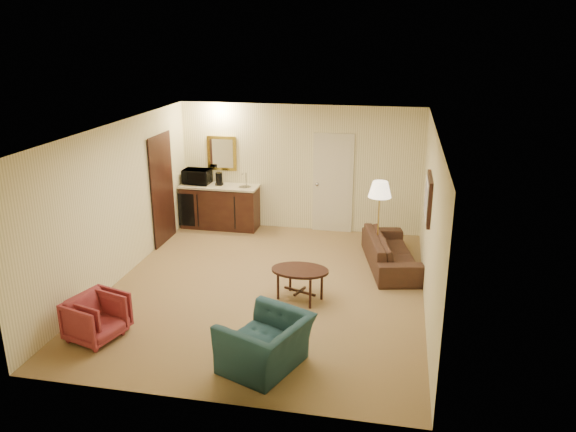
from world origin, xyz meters
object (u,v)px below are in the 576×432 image
rose_chair_near (94,317)px  teal_armchair (265,335)px  waste_bin (249,223)px  coffee_table (300,284)px  wetbar_cabinet (220,206)px  sofa (391,246)px  rose_chair_far (100,313)px  microwave (197,175)px  floor_lamp (378,223)px  coffee_maker (219,179)px

rose_chair_near → teal_armchair: bearing=-78.4°
teal_armchair → waste_bin: teal_armchair is taller
coffee_table → wetbar_cabinet: bearing=126.8°
teal_armchair → sofa: bearing=179.9°
rose_chair_near → rose_chair_far: 0.15m
rose_chair_near → rose_chair_far: bearing=16.3°
coffee_table → microwave: (-2.75, 3.06, 0.85)m
waste_bin → microwave: bearing=173.9°
rose_chair_near → rose_chair_far: size_ratio=1.02×
sofa → teal_armchair: 3.78m
floor_lamp → rose_chair_near: bearing=-136.6°
microwave → waste_bin: bearing=-4.3°
rose_chair_far → sofa: bearing=-33.9°
coffee_table → floor_lamp: (1.10, 1.68, 0.51)m
teal_armchair → coffee_table: (0.09, 1.92, -0.19)m
wetbar_cabinet → rose_chair_far: wetbar_cabinet is taller
wetbar_cabinet → coffee_table: wetbar_cabinet is taller
microwave → coffee_maker: size_ratio=2.09×
coffee_table → coffee_maker: bearing=126.7°
teal_armchair → rose_chair_far: bearing=-76.0°
rose_chair_far → waste_bin: bearing=5.5°
coffee_maker → microwave: bearing=161.7°
sofa → microwave: bearing=58.1°
teal_armchair → rose_chair_far: teal_armchair is taller
coffee_table → microwave: bearing=132.0°
sofa → rose_chair_far: sofa is taller
rose_chair_near → microwave: microwave is taller
rose_chair_far → coffee_table: (2.50, 1.57, -0.06)m
waste_bin → microwave: size_ratio=0.54×
rose_chair_near → rose_chair_far: (0.00, 0.15, -0.01)m
waste_bin → wetbar_cabinet: bearing=173.9°
teal_armchair → coffee_maker: 5.43m
microwave → rose_chair_far: bearing=-85.1°
sofa → coffee_table: 2.09m
wetbar_cabinet → waste_bin: bearing=-6.1°
wetbar_cabinet → waste_bin: wetbar_cabinet is taller
floor_lamp → waste_bin: 3.04m
teal_armchair → rose_chair_near: bearing=-72.6°
floor_lamp → rose_chair_far: bearing=-137.9°
microwave → coffee_table: bearing=-46.2°
rose_chair_far → wetbar_cabinet: bearing=13.6°
sofa → microwave: size_ratio=3.48×
sofa → rose_chair_far: size_ratio=3.04×
rose_chair_far → coffee_table: size_ratio=0.72×
waste_bin → microwave: (-1.15, 0.12, 0.96)m
floor_lamp → sofa: bearing=-21.8°
coffee_table → floor_lamp: bearing=56.9°
rose_chair_far → floor_lamp: floor_lamp is taller
teal_armchair → microwave: bearing=-129.6°
rose_chair_far → waste_bin: rose_chair_far is taller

